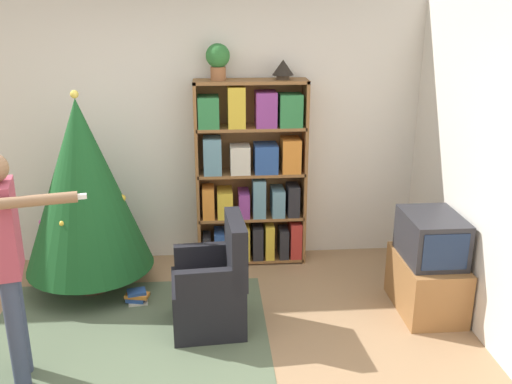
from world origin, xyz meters
The scene contains 13 objects.
ground_plane centered at (0.00, 0.00, 0.00)m, with size 14.00×14.00×0.00m, color #9E7A56.
wall_back centered at (0.00, 2.12, 1.30)m, with size 8.00×0.10×2.60m.
area_rug centered at (-0.35, 0.38, 0.00)m, with size 2.21×2.18×0.01m.
bookshelf centered at (0.74, 1.89, 0.89)m, with size 1.06×0.29×1.82m.
tv_stand centered at (2.13, 0.80, 0.24)m, with size 0.48×0.75×0.47m.
television centered at (2.13, 0.79, 0.66)m, with size 0.44×0.60×0.38m.
game_remote centered at (1.99, 0.57, 0.48)m, with size 0.04×0.12×0.02m.
christmas_tree centered at (-0.76, 1.42, 0.98)m, with size 1.12×1.12×1.81m.
armchair centered at (0.34, 0.67, 0.32)m, with size 0.61×0.60×0.92m.
standing_person centered at (-0.98, 0.09, 0.96)m, with size 0.69×0.46×1.62m.
potted_plant centered at (0.43, 1.90, 2.01)m, with size 0.22×0.22×0.33m.
table_lamp centered at (1.03, 1.90, 1.92)m, with size 0.20×0.20×0.18m.
book_pile_near_tree centered at (-0.33, 1.09, 0.06)m, with size 0.22×0.16×0.12m.
Camera 1 is at (0.35, -3.39, 2.50)m, focal length 40.00 mm.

